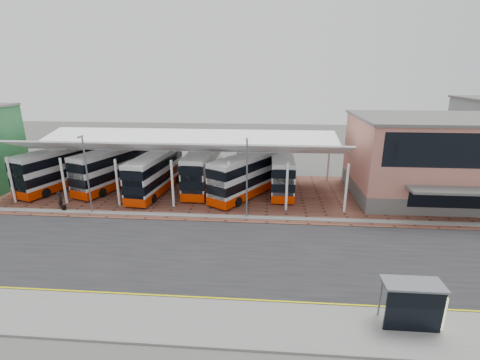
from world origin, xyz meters
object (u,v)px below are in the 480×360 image
Objects in this scene: bus_0 at (63,168)px; bus_5 at (282,172)px; bus_3 at (203,169)px; bus_4 at (248,175)px; terminal at (438,158)px; bus_1 at (115,168)px; bus_shelter at (418,302)px; bus_2 at (155,173)px; pedestrian at (60,200)px.

bus_5 is at bearing 20.99° from bus_0.
bus_3 is 1.04× the size of bus_4.
bus_4 is 4.51m from bus_5.
bus_1 is (-37.97, 0.79, -2.18)m from terminal.
bus_0 is 1.08× the size of bus_4.
terminal is at bearing -4.04° from bus_5.
bus_shelter is (10.66, -21.48, -0.64)m from bus_4.
bus_3 reaches higher than bus_5.
bus_shelter is (16.40, -23.72, -0.64)m from bus_3.
bus_shelter is (21.76, -21.64, -0.56)m from bus_2.
pedestrian is at bearing -138.70° from bus_2.
bus_3 is 9.66m from bus_5.
pedestrian is at bearing -43.90° from bus_0.
bus_1 is 20.67m from bus_5.
terminal is 44.47m from bus_0.
terminal is at bearing 18.58° from bus_0.
bus_shelter is (6.75, -23.71, -0.50)m from bus_5.
pedestrian is at bearing -170.63° from terminal.
pedestrian is (-40.85, -6.74, -3.68)m from terminal.
bus_0 is 12.16m from bus_2.
bus_4 is at bearing 116.52° from bus_shelter.
terminal is 32.40m from bus_2.
bus_5 is at bearing 62.00° from bus_4.
bus_4 is (23.20, -1.21, -0.05)m from bus_0.
bus_0 reaches higher than bus_2.
bus_shelter is at bearing -74.14° from bus_5.
bus_0 reaches higher than bus_3.
terminal is 1.51× the size of bus_0.
terminal is 5.45× the size of bus_shelter.
bus_1 is at bearing 178.81° from terminal.
bus_0 is at bearing -178.24° from bus_2.
bus_3 is at bearing 177.40° from terminal.
bus_1 is at bearing -153.77° from bus_4.
bus_1 is 1.04× the size of bus_2.
bus_0 is 17.50m from bus_3.
bus_2 is 5.75m from bus_3.
bus_0 is 6.48m from bus_1.
bus_0 is 27.14m from bus_5.
bus_5 is at bearing 14.59° from bus_2.
bus_0 is 1.11× the size of bus_5.
bus_3 is at bearing 124.78° from bus_shelter.
bus_2 reaches higher than bus_5.
bus_shelter is at bearing -53.32° from bus_3.
bus_1 is (6.45, 0.59, -0.03)m from bus_0.
bus_2 is at bearing -62.60° from pedestrian.
bus_shelter is (-10.55, -22.50, -2.85)m from terminal.
terminal is 1.62× the size of bus_4.
bus_1 reaches higher than pedestrian.
terminal is at bearing -0.58° from bus_3.
bus_2 is (12.11, -1.05, -0.13)m from bus_0.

